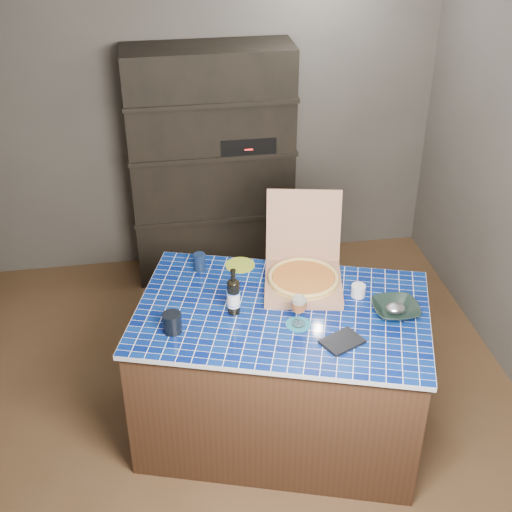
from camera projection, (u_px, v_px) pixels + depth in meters
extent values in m
plane|color=brown|center=(242.00, 397.00, 4.52)|extent=(3.50, 3.50, 0.00)
plane|color=#545049|center=(207.00, 112.00, 5.33)|extent=(3.50, 0.00, 3.50)
plane|color=#545049|center=(314.00, 477.00, 2.39)|extent=(3.50, 0.00, 3.50)
cube|color=black|center=(212.00, 167.00, 5.33)|extent=(1.20, 0.40, 1.80)
cube|color=black|center=(245.00, 139.00, 5.20)|extent=(0.40, 0.32, 0.12)
cube|color=#42281A|center=(281.00, 374.00, 4.08)|extent=(1.75, 1.38, 0.84)
cube|color=#051350|center=(282.00, 313.00, 3.85)|extent=(1.80, 1.43, 0.03)
cube|color=#A17053|center=(303.00, 284.00, 4.02)|extent=(0.50, 0.50, 0.05)
cube|color=#A17053|center=(304.00, 225.00, 4.11)|extent=(0.44, 0.18, 0.42)
cylinder|color=tan|center=(303.00, 280.00, 4.00)|extent=(0.40, 0.40, 0.01)
cylinder|color=maroon|center=(303.00, 278.00, 4.00)|extent=(0.35, 0.35, 0.01)
torus|color=tan|center=(303.00, 277.00, 3.99)|extent=(0.40, 0.40, 0.02)
cylinder|color=black|center=(234.00, 298.00, 3.78)|extent=(0.07, 0.07, 0.19)
ellipsoid|color=black|center=(233.00, 283.00, 3.73)|extent=(0.07, 0.07, 0.04)
cylinder|color=black|center=(233.00, 276.00, 3.71)|extent=(0.03, 0.03, 0.08)
cylinder|color=silver|center=(234.00, 299.00, 3.79)|extent=(0.07, 0.07, 0.09)
cylinder|color=#4478E7|center=(234.00, 303.00, 3.80)|extent=(0.07, 0.07, 0.01)
cylinder|color=#4478E7|center=(233.00, 292.00, 3.76)|extent=(0.07, 0.07, 0.01)
cylinder|color=#155C70|center=(298.00, 324.00, 3.74)|extent=(0.13, 0.13, 0.01)
cylinder|color=white|center=(298.00, 324.00, 3.73)|extent=(0.07, 0.07, 0.01)
cylinder|color=white|center=(299.00, 317.00, 3.71)|extent=(0.01, 0.01, 0.08)
ellipsoid|color=white|center=(299.00, 304.00, 3.67)|extent=(0.08, 0.08, 0.11)
cylinder|color=#C5661F|center=(299.00, 305.00, 3.67)|extent=(0.07, 0.07, 0.05)
cylinder|color=white|center=(299.00, 300.00, 3.65)|extent=(0.07, 0.07, 0.02)
cylinder|color=black|center=(172.00, 323.00, 3.66)|extent=(0.10, 0.10, 0.11)
cube|color=black|center=(342.00, 342.00, 3.61)|extent=(0.25, 0.22, 0.02)
imported|color=black|center=(395.00, 310.00, 3.80)|extent=(0.26, 0.26, 0.06)
ellipsoid|color=#B0B1BC|center=(396.00, 308.00, 3.80)|extent=(0.11, 0.09, 0.05)
cylinder|color=silver|center=(358.00, 291.00, 3.95)|extent=(0.08, 0.08, 0.07)
cylinder|color=#0E1A34|center=(200.00, 262.00, 4.16)|extent=(0.07, 0.07, 0.11)
cylinder|color=olive|center=(240.00, 265.00, 4.23)|extent=(0.18, 0.18, 0.01)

